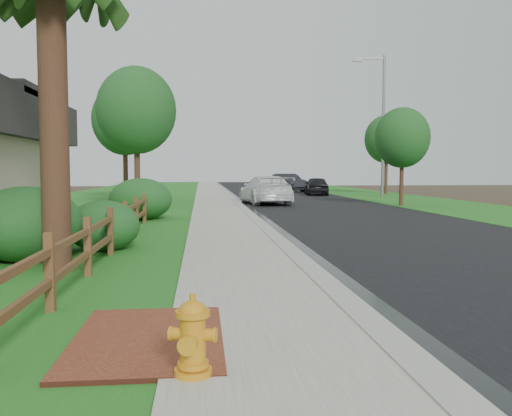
{
  "coord_description": "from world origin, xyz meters",
  "views": [
    {
      "loc": [
        -1.62,
        -6.85,
        1.91
      ],
      "look_at": [
        -0.37,
        5.44,
        1.05
      ],
      "focal_mm": 38.0,
      "sensor_mm": 36.0,
      "label": 1
    }
  ],
  "objects": [
    {
      "name": "shrub_c",
      "position": [
        -3.9,
        6.06,
        0.61
      ],
      "size": [
        2.04,
        2.04,
        1.22
      ],
      "primitive_type": "ellipsoid",
      "rotation": [
        0.0,
        0.0,
        0.24
      ],
      "color": "#1C4619",
      "rests_on": "ground"
    },
    {
      "name": "curb",
      "position": [
        0.4,
        35.0,
        0.06
      ],
      "size": [
        0.4,
        90.0,
        0.12
      ],
      "primitive_type": "cube",
      "color": "#9B968D",
      "rests_on": "ground"
    },
    {
      "name": "fire_hydrant",
      "position": [
        -1.7,
        -2.14,
        0.43
      ],
      "size": [
        0.48,
        0.39,
        0.73
      ],
      "color": "orange",
      "rests_on": "sidewalk"
    },
    {
      "name": "tree_near_left",
      "position": [
        -4.9,
        21.76,
        4.98
      ],
      "size": [
        4.08,
        4.08,
        7.24
      ],
      "color": "#3A2217",
      "rests_on": "ground"
    },
    {
      "name": "road",
      "position": [
        4.6,
        35.0,
        0.01
      ],
      "size": [
        8.0,
        90.0,
        0.02
      ],
      "primitive_type": "cube",
      "color": "black",
      "rests_on": "ground"
    },
    {
      "name": "tree_mid_left",
      "position": [
        -6.45,
        28.8,
        5.14
      ],
      "size": [
        4.17,
        4.17,
        7.45
      ],
      "color": "#3A2217",
      "rests_on": "ground"
    },
    {
      "name": "tree_mid_right",
      "position": [
        13.0,
        34.84,
        4.35
      ],
      "size": [
        3.46,
        3.46,
        6.27
      ],
      "color": "#3A2217",
      "rests_on": "ground"
    },
    {
      "name": "streetlight",
      "position": [
        10.86,
        30.02,
        5.57
      ],
      "size": [
        2.27,
        0.46,
        9.83
      ],
      "color": "gray",
      "rests_on": "ground"
    },
    {
      "name": "ranch_fence",
      "position": [
        -3.6,
        6.4,
        0.62
      ],
      "size": [
        0.12,
        16.92,
        1.1
      ],
      "color": "#4C3519",
      "rests_on": "ground"
    },
    {
      "name": "brick_patch",
      "position": [
        -2.2,
        -1.0,
        0.06
      ],
      "size": [
        1.6,
        2.4,
        0.11
      ],
      "primitive_type": "cube",
      "color": "maroon",
      "rests_on": "ground"
    },
    {
      "name": "wet_gutter",
      "position": [
        0.75,
        35.0,
        0.02
      ],
      "size": [
        0.5,
        90.0,
        0.0
      ],
      "primitive_type": "cube",
      "color": "black",
      "rests_on": "road"
    },
    {
      "name": "grass_strip",
      "position": [
        -2.8,
        35.0,
        0.03
      ],
      "size": [
        1.6,
        90.0,
        0.06
      ],
      "primitive_type": "cube",
      "color": "#265B1A",
      "rests_on": "ground"
    },
    {
      "name": "shrub_b",
      "position": [
        -5.23,
        4.76,
        0.79
      ],
      "size": [
        2.39,
        2.39,
        1.58
      ],
      "primitive_type": "ellipsoid",
      "rotation": [
        0.0,
        0.0,
        -0.06
      ],
      "color": "#1C4619",
      "rests_on": "ground"
    },
    {
      "name": "ground",
      "position": [
        0.0,
        0.0,
        0.0
      ],
      "size": [
        120.0,
        120.0,
        0.0
      ],
      "primitive_type": "plane",
      "color": "#3A301F"
    },
    {
      "name": "verge_far",
      "position": [
        11.5,
        35.0,
        0.02
      ],
      "size": [
        6.0,
        90.0,
        0.04
      ],
      "primitive_type": "cube",
      "color": "#265B1A",
      "rests_on": "ground"
    },
    {
      "name": "sidewalk",
      "position": [
        -0.9,
        35.0,
        0.05
      ],
      "size": [
        2.2,
        90.0,
        0.1
      ],
      "primitive_type": "cube",
      "color": "gray",
      "rests_on": "ground"
    },
    {
      "name": "dark_car_mid",
      "position": [
        7.2,
        33.98,
        0.72
      ],
      "size": [
        2.12,
        4.27,
        1.4
      ],
      "primitive_type": "imported",
      "rotation": [
        0.0,
        0.0,
        3.02
      ],
      "color": "black",
      "rests_on": "road"
    },
    {
      "name": "lawn_near",
      "position": [
        -8.0,
        35.0,
        0.02
      ],
      "size": [
        9.0,
        90.0,
        0.04
      ],
      "primitive_type": "cube",
      "color": "#265B1A",
      "rests_on": "ground"
    },
    {
      "name": "boulder",
      "position": [
        -6.0,
        9.36,
        0.41
      ],
      "size": [
        1.46,
        1.26,
        0.83
      ],
      "primitive_type": "ellipsoid",
      "rotation": [
        0.0,
        0.0,
        0.31
      ],
      "color": "brown",
      "rests_on": "ground"
    },
    {
      "name": "shrub_d",
      "position": [
        -3.9,
        14.0,
        0.81
      ],
      "size": [
        2.54,
        2.54,
        1.62
      ],
      "primitive_type": "ellipsoid",
      "rotation": [
        0.0,
        0.0,
        0.08
      ],
      "color": "#1C4619",
      "rests_on": "ground"
    },
    {
      "name": "tree_near_right",
      "position": [
        9.0,
        20.99,
        3.62
      ],
      "size": [
        2.9,
        2.9,
        5.23
      ],
      "color": "#3A2217",
      "rests_on": "ground"
    },
    {
      "name": "white_suv",
      "position": [
        2.0,
        23.4,
        0.81
      ],
      "size": [
        2.82,
        5.66,
        1.58
      ],
      "primitive_type": "imported",
      "rotation": [
        0.0,
        0.0,
        3.26
      ],
      "color": "white",
      "rests_on": "road"
    },
    {
      "name": "dark_car_far",
      "position": [
        6.02,
        40.51,
        0.81
      ],
      "size": [
        3.14,
        5.11,
        1.59
      ],
      "primitive_type": "imported",
      "rotation": [
        0.0,
        0.0,
        0.33
      ],
      "color": "black",
      "rests_on": "road"
    }
  ]
}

